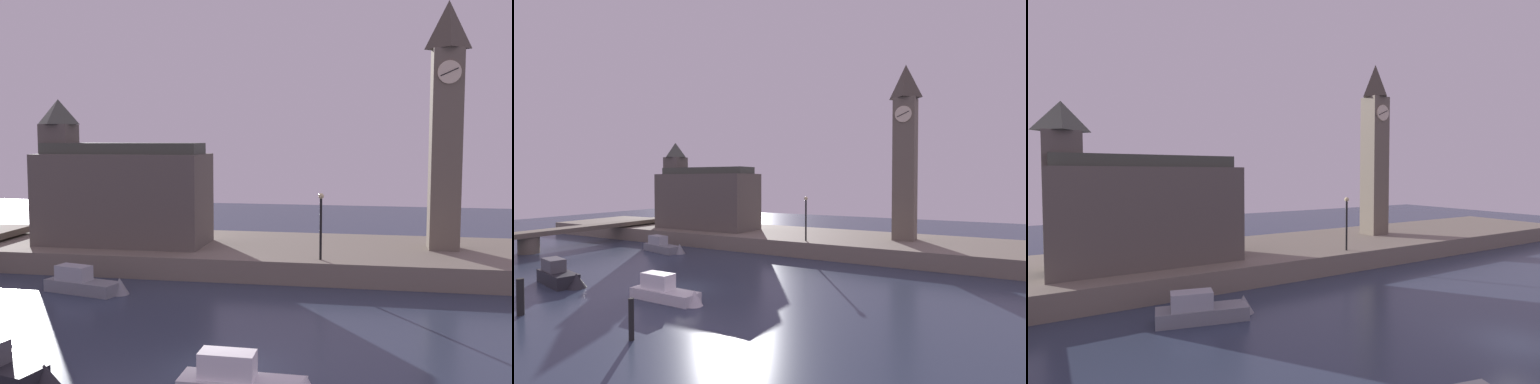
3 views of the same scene
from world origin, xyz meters
The scene contains 6 objects.
ground_plane centered at (0.00, 0.00, 0.00)m, with size 120.00×120.00×0.00m, color #2D384C.
far_embankment centered at (0.00, 20.00, 0.75)m, with size 70.00×12.00×1.50m, color slate.
clock_tower centered at (10.88, 20.62, 10.36)m, with size 2.25×2.30×17.16m.
parliament_hall centered at (-12.62, 18.74, 5.25)m, with size 12.41×5.21×10.66m.
streetlamp centered at (2.68, 15.22, 4.15)m, with size 0.36×0.36×4.29m.
boat_cruiser_grey centered at (-10.82, 10.18, 0.55)m, with size 5.64×2.58×1.82m.
Camera 3 is at (-18.29, -9.64, 7.68)m, focal length 28.19 mm.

